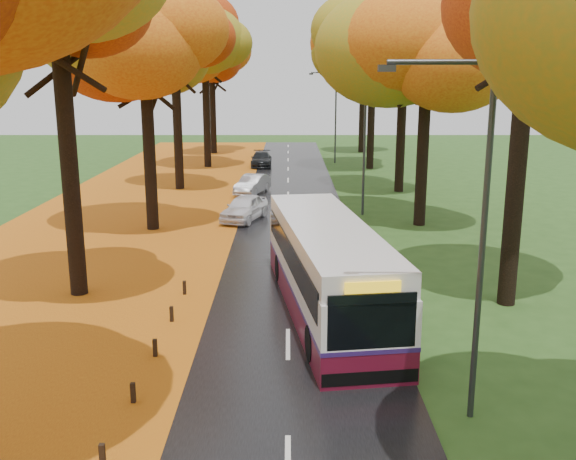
{
  "coord_description": "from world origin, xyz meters",
  "views": [
    {
      "loc": [
        0.01,
        -5.35,
        7.63
      ],
      "look_at": [
        0.0,
        15.52,
        2.6
      ],
      "focal_mm": 40.0,
      "sensor_mm": 36.0,
      "label": 1
    }
  ],
  "objects_px": {
    "streetlamp_far": "(333,110)",
    "car_white": "(244,208)",
    "car_silver": "(252,184)",
    "streetlamp_mid": "(360,131)",
    "bus": "(327,266)",
    "streetlamp_near": "(473,216)",
    "car_dark": "(261,159)"
  },
  "relations": [
    {
      "from": "streetlamp_far",
      "to": "car_white",
      "type": "xyz_separation_m",
      "value": [
        -6.3,
        -23.57,
        -3.99
      ]
    },
    {
      "from": "streetlamp_far",
      "to": "car_silver",
      "type": "xyz_separation_m",
      "value": [
        -6.3,
        -15.58,
        -4.05
      ]
    },
    {
      "from": "streetlamp_mid",
      "to": "bus",
      "type": "bearing_deg",
      "value": -99.88
    },
    {
      "from": "streetlamp_far",
      "to": "car_silver",
      "type": "relative_size",
      "value": 2.12
    },
    {
      "from": "streetlamp_near",
      "to": "bus",
      "type": "height_order",
      "value": "streetlamp_near"
    },
    {
      "from": "streetlamp_mid",
      "to": "bus",
      "type": "distance_m",
      "value": 15.8
    },
    {
      "from": "streetlamp_near",
      "to": "streetlamp_mid",
      "type": "bearing_deg",
      "value": 90.0
    },
    {
      "from": "streetlamp_near",
      "to": "car_dark",
      "type": "height_order",
      "value": "streetlamp_near"
    },
    {
      "from": "streetlamp_mid",
      "to": "car_white",
      "type": "xyz_separation_m",
      "value": [
        -6.3,
        -1.57,
        -3.99
      ]
    },
    {
      "from": "car_white",
      "to": "car_dark",
      "type": "relative_size",
      "value": 0.94
    },
    {
      "from": "streetlamp_near",
      "to": "car_silver",
      "type": "bearing_deg",
      "value": 102.49
    },
    {
      "from": "bus",
      "to": "streetlamp_near",
      "type": "bearing_deg",
      "value": -76.38
    },
    {
      "from": "streetlamp_near",
      "to": "bus",
      "type": "relative_size",
      "value": 0.7
    },
    {
      "from": "streetlamp_near",
      "to": "streetlamp_mid",
      "type": "height_order",
      "value": "same"
    },
    {
      "from": "streetlamp_mid",
      "to": "streetlamp_far",
      "type": "distance_m",
      "value": 22.0
    },
    {
      "from": "streetlamp_mid",
      "to": "car_white",
      "type": "height_order",
      "value": "streetlamp_mid"
    },
    {
      "from": "streetlamp_mid",
      "to": "car_white",
      "type": "relative_size",
      "value": 2.0
    },
    {
      "from": "streetlamp_mid",
      "to": "car_silver",
      "type": "xyz_separation_m",
      "value": [
        -6.3,
        6.42,
        -4.05
      ]
    },
    {
      "from": "car_white",
      "to": "car_dark",
      "type": "xyz_separation_m",
      "value": [
        0.05,
        21.09,
        -0.06
      ]
    },
    {
      "from": "streetlamp_mid",
      "to": "bus",
      "type": "relative_size",
      "value": 0.7
    },
    {
      "from": "streetlamp_near",
      "to": "bus",
      "type": "xyz_separation_m",
      "value": [
        -2.66,
        6.75,
        -3.14
      ]
    },
    {
      "from": "streetlamp_near",
      "to": "streetlamp_far",
      "type": "relative_size",
      "value": 1.0
    },
    {
      "from": "streetlamp_near",
      "to": "streetlamp_far",
      "type": "xyz_separation_m",
      "value": [
        0.0,
        44.0,
        0.0
      ]
    },
    {
      "from": "streetlamp_far",
      "to": "car_dark",
      "type": "distance_m",
      "value": 7.85
    },
    {
      "from": "car_white",
      "to": "car_silver",
      "type": "height_order",
      "value": "car_white"
    },
    {
      "from": "bus",
      "to": "car_dark",
      "type": "height_order",
      "value": "bus"
    },
    {
      "from": "bus",
      "to": "car_silver",
      "type": "relative_size",
      "value": 3.01
    },
    {
      "from": "bus",
      "to": "car_white",
      "type": "distance_m",
      "value": 14.18
    },
    {
      "from": "streetlamp_near",
      "to": "car_silver",
      "type": "height_order",
      "value": "streetlamp_near"
    },
    {
      "from": "streetlamp_far",
      "to": "streetlamp_near",
      "type": "bearing_deg",
      "value": -90.0
    },
    {
      "from": "car_dark",
      "to": "streetlamp_mid",
      "type": "bearing_deg",
      "value": -73.11
    },
    {
      "from": "streetlamp_far",
      "to": "car_silver",
      "type": "distance_m",
      "value": 17.29
    }
  ]
}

